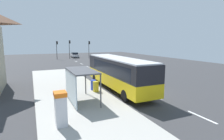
{
  "coord_description": "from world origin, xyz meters",
  "views": [
    {
      "loc": [
        -9.53,
        -13.62,
        4.84
      ],
      "look_at": [
        -1.0,
        5.3,
        1.5
      ],
      "focal_mm": 28.9,
      "sensor_mm": 36.0,
      "label": 1
    }
  ],
  "objects_px": {
    "white_van": "(99,60)",
    "recycling_bin_blue": "(93,85)",
    "recycling_bin_yellow": "(96,87)",
    "ticket_machine": "(61,109)",
    "traffic_light_far_side": "(57,47)",
    "traffic_light_median": "(70,46)",
    "bus_shelter": "(77,78)",
    "bus": "(118,71)",
    "traffic_light_near_side": "(89,47)",
    "sedan_near": "(75,55)"
  },
  "relations": [
    {
      "from": "ticket_machine",
      "to": "traffic_light_far_side",
      "type": "xyz_separation_m",
      "value": [
        5.12,
        39.96,
        2.08
      ]
    },
    {
      "from": "bus_shelter",
      "to": "ticket_machine",
      "type": "bearing_deg",
      "value": -117.07
    },
    {
      "from": "traffic_light_median",
      "to": "bus",
      "type": "bearing_deg",
      "value": -93.49
    },
    {
      "from": "traffic_light_far_side",
      "to": "traffic_light_median",
      "type": "relative_size",
      "value": 0.96
    },
    {
      "from": "bus",
      "to": "traffic_light_median",
      "type": "distance_m",
      "value": 34.69
    },
    {
      "from": "recycling_bin_blue",
      "to": "bus_shelter",
      "type": "height_order",
      "value": "bus_shelter"
    },
    {
      "from": "traffic_light_median",
      "to": "traffic_light_near_side",
      "type": "bearing_deg",
      "value": -17.41
    },
    {
      "from": "recycling_bin_blue",
      "to": "traffic_light_median",
      "type": "distance_m",
      "value": 34.75
    },
    {
      "from": "bus_shelter",
      "to": "recycling_bin_yellow",
      "type": "bearing_deg",
      "value": 44.7
    },
    {
      "from": "ticket_machine",
      "to": "traffic_light_near_side",
      "type": "bearing_deg",
      "value": 70.69
    },
    {
      "from": "traffic_light_near_side",
      "to": "bus_shelter",
      "type": "distance_m",
      "value": 37.59
    },
    {
      "from": "sedan_near",
      "to": "recycling_bin_yellow",
      "type": "relative_size",
      "value": 4.72
    },
    {
      "from": "traffic_light_far_side",
      "to": "recycling_bin_blue",
      "type": "bearing_deg",
      "value": -91.88
    },
    {
      "from": "ticket_machine",
      "to": "recycling_bin_blue",
      "type": "xyz_separation_m",
      "value": [
        4.02,
        6.42,
        -0.52
      ]
    },
    {
      "from": "traffic_light_near_side",
      "to": "ticket_machine",
      "type": "bearing_deg",
      "value": -109.31
    },
    {
      "from": "sedan_near",
      "to": "ticket_machine",
      "type": "height_order",
      "value": "ticket_machine"
    },
    {
      "from": "traffic_light_near_side",
      "to": "traffic_light_median",
      "type": "height_order",
      "value": "traffic_light_median"
    },
    {
      "from": "bus",
      "to": "bus_shelter",
      "type": "height_order",
      "value": "bus"
    },
    {
      "from": "sedan_near",
      "to": "traffic_light_far_side",
      "type": "height_order",
      "value": "traffic_light_far_side"
    },
    {
      "from": "white_van",
      "to": "ticket_machine",
      "type": "xyz_separation_m",
      "value": [
        -10.42,
        -22.17,
        -0.17
      ]
    },
    {
      "from": "traffic_light_far_side",
      "to": "recycling_bin_yellow",
      "type": "bearing_deg",
      "value": -91.84
    },
    {
      "from": "recycling_bin_yellow",
      "to": "traffic_light_near_side",
      "type": "distance_m",
      "value": 34.91
    },
    {
      "from": "bus",
      "to": "ticket_machine",
      "type": "xyz_separation_m",
      "value": [
        -6.51,
        -6.17,
        -0.67
      ]
    },
    {
      "from": "sedan_near",
      "to": "recycling_bin_yellow",
      "type": "xyz_separation_m",
      "value": [
        -6.5,
        -37.49,
        -0.14
      ]
    },
    {
      "from": "ticket_machine",
      "to": "bus",
      "type": "bearing_deg",
      "value": 43.46
    },
    {
      "from": "traffic_light_far_side",
      "to": "traffic_light_near_side",
      "type": "bearing_deg",
      "value": -5.31
    },
    {
      "from": "recycling_bin_blue",
      "to": "ticket_machine",
      "type": "bearing_deg",
      "value": -122.03
    },
    {
      "from": "ticket_machine",
      "to": "recycling_bin_blue",
      "type": "bearing_deg",
      "value": 57.97
    },
    {
      "from": "ticket_machine",
      "to": "recycling_bin_yellow",
      "type": "height_order",
      "value": "ticket_machine"
    },
    {
      "from": "bus",
      "to": "bus_shelter",
      "type": "xyz_separation_m",
      "value": [
        -4.7,
        -2.63,
        0.25
      ]
    },
    {
      "from": "traffic_light_median",
      "to": "sedan_near",
      "type": "bearing_deg",
      "value": 52.11
    },
    {
      "from": "traffic_light_far_side",
      "to": "traffic_light_median",
      "type": "xyz_separation_m",
      "value": [
        3.5,
        0.8,
        0.13
      ]
    },
    {
      "from": "bus",
      "to": "sedan_near",
      "type": "bearing_deg",
      "value": 83.81
    },
    {
      "from": "bus",
      "to": "sedan_near",
      "type": "xyz_separation_m",
      "value": [
        4.01,
        37.04,
        -1.05
      ]
    },
    {
      "from": "traffic_light_near_side",
      "to": "bus",
      "type": "bearing_deg",
      "value": -102.33
    },
    {
      "from": "recycling_bin_blue",
      "to": "traffic_light_median",
      "type": "relative_size",
      "value": 0.19
    },
    {
      "from": "recycling_bin_yellow",
      "to": "recycling_bin_blue",
      "type": "xyz_separation_m",
      "value": [
        0.0,
        0.7,
        0.0
      ]
    },
    {
      "from": "recycling_bin_yellow",
      "to": "traffic_light_far_side",
      "type": "xyz_separation_m",
      "value": [
        1.1,
        34.24,
        2.59
      ]
    },
    {
      "from": "traffic_light_median",
      "to": "bus_shelter",
      "type": "distance_m",
      "value": 37.87
    },
    {
      "from": "bus",
      "to": "traffic_light_far_side",
      "type": "relative_size",
      "value": 2.26
    },
    {
      "from": "bus",
      "to": "recycling_bin_yellow",
      "type": "relative_size",
      "value": 11.61
    },
    {
      "from": "bus",
      "to": "bus_shelter",
      "type": "relative_size",
      "value": 2.76
    },
    {
      "from": "traffic_light_far_side",
      "to": "bus_shelter",
      "type": "xyz_separation_m",
      "value": [
        -3.31,
        -36.43,
        -1.15
      ]
    },
    {
      "from": "ticket_machine",
      "to": "bus_shelter",
      "type": "bearing_deg",
      "value": 62.93
    },
    {
      "from": "recycling_bin_yellow",
      "to": "bus_shelter",
      "type": "distance_m",
      "value": 3.43
    },
    {
      "from": "recycling_bin_yellow",
      "to": "white_van",
      "type": "bearing_deg",
      "value": 68.73
    },
    {
      "from": "white_van",
      "to": "recycling_bin_blue",
      "type": "height_order",
      "value": "white_van"
    },
    {
      "from": "recycling_bin_blue",
      "to": "bus_shelter",
      "type": "bearing_deg",
      "value": -127.44
    },
    {
      "from": "traffic_light_near_side",
      "to": "bus_shelter",
      "type": "xyz_separation_m",
      "value": [
        -11.91,
        -35.63,
        -1.15
      ]
    },
    {
      "from": "recycling_bin_yellow",
      "to": "bus_shelter",
      "type": "xyz_separation_m",
      "value": [
        -2.21,
        -2.19,
        1.44
      ]
    }
  ]
}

